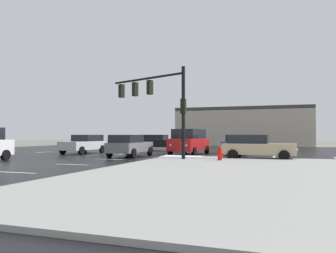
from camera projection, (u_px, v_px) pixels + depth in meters
The scene contains 14 objects.
ground_plane at pixel (145, 154), 27.46m from camera, with size 120.00×120.00×0.00m, color slate.
road_asphalt at pixel (145, 154), 27.46m from camera, with size 44.00×44.00×0.02m, color black.
sidewalk_corner at pixel (323, 177), 12.22m from camera, with size 18.00×18.00×0.14m, color #9E9E99.
snow_strip_curbside at pixel (192, 157), 22.06m from camera, with size 4.00×1.60×0.06m, color white.
lane_markings at pixel (153, 155), 25.77m from camera, with size 36.15×36.15×0.01m.
traffic_signal_mast at pixel (157, 97), 22.03m from camera, with size 6.01×2.62×5.64m.
fire_hydrant at pixel (220, 153), 19.47m from camera, with size 0.48×0.26×0.79m.
strip_building_background at pixel (244, 127), 50.78m from camera, with size 19.20×8.00×5.57m.
sedan_tan at pixel (256, 146), 21.66m from camera, with size 4.58×2.13×1.58m.
sedan_grey at pixel (129, 145), 24.46m from camera, with size 2.07×4.56×1.58m.
sedan_black at pixel (159, 142), 34.87m from camera, with size 4.54×2.03×1.58m.
sedan_blue at pixel (237, 144), 28.38m from camera, with size 2.02×4.54×1.58m.
sedan_silver at pixel (84, 144), 28.83m from camera, with size 2.12×4.58×1.58m.
suv_red at pixel (189, 141), 27.28m from camera, with size 2.46×4.95×2.03m.
Camera 1 is at (10.69, -25.41, 1.62)m, focal length 36.23 mm.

